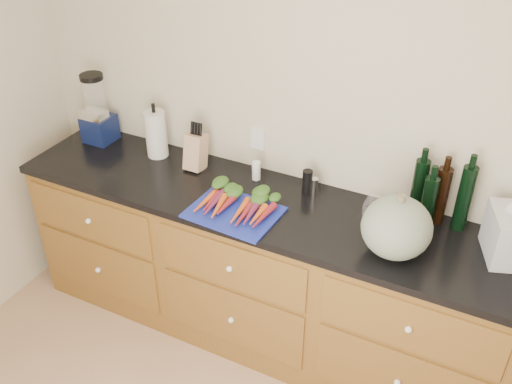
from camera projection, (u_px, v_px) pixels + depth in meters
The scene contains 14 objects.
wall_back at pixel (368, 130), 2.84m from camera, with size 4.10×0.05×2.60m, color beige.
cabinets at pixel (333, 297), 3.06m from camera, with size 3.60×0.64×0.90m.
countertop at pixel (340, 226), 2.80m from camera, with size 3.64×0.62×0.04m, color black.
cutting_board at pixel (234, 212), 2.86m from camera, with size 0.44×0.33×0.01m, color #19289A.
carrots at pixel (238, 203), 2.88m from camera, with size 0.40×0.29×0.06m.
squash at pixel (397, 227), 2.53m from camera, with size 0.32×0.32×0.28m, color slate.
blender_appliance at pixel (97, 112), 3.41m from camera, with size 0.17×0.17×0.43m.
paper_towel at pixel (156, 134), 3.28m from camera, with size 0.12×0.12×0.28m, color silver.
knife_block at pixel (196, 152), 3.18m from camera, with size 0.10×0.10×0.20m, color tan.
grinder_salt at pixel (256, 171), 3.10m from camera, with size 0.05×0.05×0.11m, color white.
grinder_pepper at pixel (307, 182), 2.99m from camera, with size 0.05×0.05×0.13m, color black.
canister_chrome at pixel (314, 186), 2.98m from camera, with size 0.04×0.04×0.10m, color silver.
tomato_box at pixel (380, 207), 2.85m from camera, with size 0.14×0.11×0.07m, color white.
bottles at pixel (438, 196), 2.71m from camera, with size 0.28×0.14×0.34m.
Camera 1 is at (0.64, -0.90, 2.60)m, focal length 40.00 mm.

